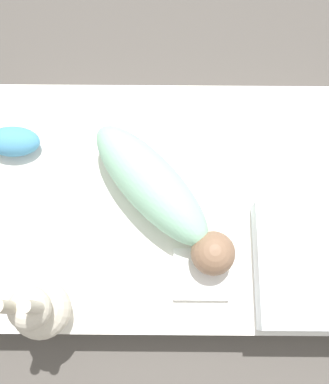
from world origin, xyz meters
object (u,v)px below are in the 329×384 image
(pillow, at_px, (318,265))
(bunny_plush, at_px, (38,309))
(swaddled_baby, at_px, (159,193))
(turtle_plush, at_px, (11,142))

(pillow, height_order, bunny_plush, bunny_plush)
(swaddled_baby, xyz_separation_m, turtle_plush, (0.47, -0.18, -0.04))
(pillow, xyz_separation_m, bunny_plush, (0.78, 0.13, 0.08))
(bunny_plush, height_order, turtle_plush, bunny_plush)
(bunny_plush, distance_m, turtle_plush, 0.54)
(swaddled_baby, relative_size, bunny_plush, 1.44)
(pillow, bearing_deg, bunny_plush, 9.47)
(swaddled_baby, height_order, turtle_plush, swaddled_baby)
(swaddled_baby, distance_m, pillow, 0.51)
(turtle_plush, bearing_deg, bunny_plush, 106.20)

